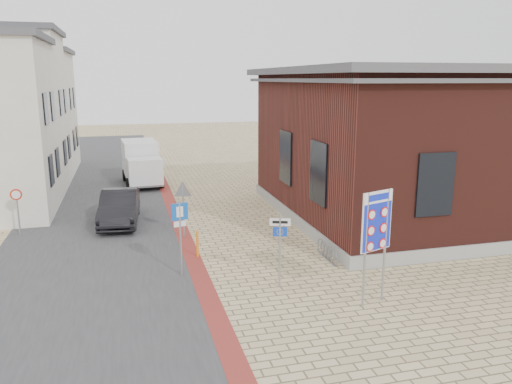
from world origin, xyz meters
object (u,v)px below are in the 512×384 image
sedan (120,207)px  parking_sign (180,225)px  box_truck (141,162)px  bollard (197,244)px  border_sign (377,223)px  essen_sign (280,239)px

sedan → parking_sign: parking_sign is taller
box_truck → bollard: box_truck is taller
sedan → border_sign: (7.01, -10.34, 1.67)m
essen_sign → parking_sign: (-2.83, 1.70, 0.17)m
box_truck → border_sign: 19.68m
essen_sign → bollard: essen_sign is taller
border_sign → bollard: border_sign is taller
parking_sign → bollard: size_ratio=2.56×
border_sign → parking_sign: size_ratio=1.32×
sedan → parking_sign: (1.95, -6.84, 0.99)m
box_truck → essen_sign: box_truck is taller
box_truck → border_sign: size_ratio=1.52×
sedan → essen_sign: 9.82m
box_truck → parking_sign: box_truck is taller
border_sign → bollard: (-4.30, 5.09, -1.91)m
parking_sign → bollard: parking_sign is taller
sedan → box_truck: 8.58m
parking_sign → box_truck: bearing=78.3°
border_sign → bollard: size_ratio=3.37×
essen_sign → box_truck: bearing=120.3°
sedan → bollard: sedan is taller
parking_sign → bollard: bearing=50.3°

